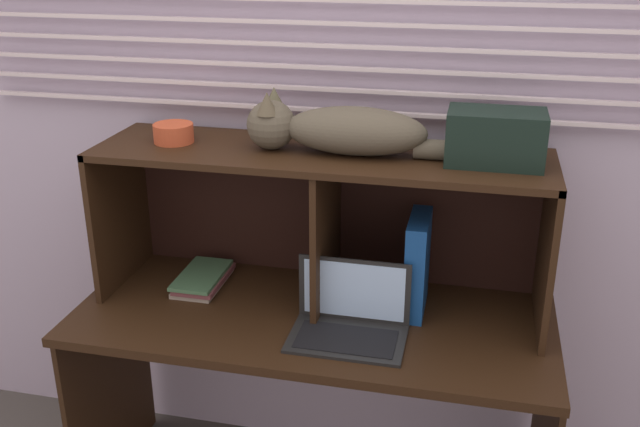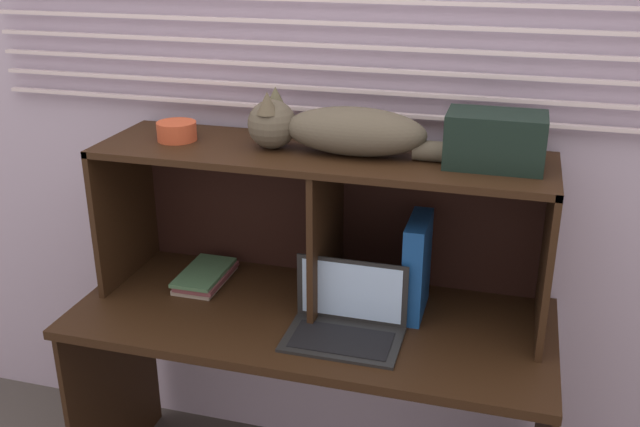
{
  "view_description": "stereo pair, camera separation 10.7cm",
  "coord_description": "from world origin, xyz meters",
  "px_view_note": "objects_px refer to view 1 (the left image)",
  "views": [
    {
      "loc": [
        0.47,
        -1.77,
        1.93
      ],
      "look_at": [
        0.0,
        0.3,
        1.07
      ],
      "focal_mm": 40.4,
      "sensor_mm": 36.0,
      "label": 1
    },
    {
      "loc": [
        0.58,
        -1.75,
        1.93
      ],
      "look_at": [
        0.0,
        0.3,
        1.07
      ],
      "focal_mm": 40.4,
      "sensor_mm": 36.0,
      "label": 2
    }
  ],
  "objects_px": {
    "binder_upright": "(417,264)",
    "storage_box": "(495,138)",
    "book_stack": "(203,279)",
    "small_basket": "(174,133)",
    "cat": "(340,130)",
    "laptop": "(350,320)"
  },
  "relations": [
    {
      "from": "cat",
      "to": "binder_upright",
      "type": "xyz_separation_m",
      "value": [
        0.26,
        0.0,
        -0.42
      ]
    },
    {
      "from": "binder_upright",
      "to": "small_basket",
      "type": "xyz_separation_m",
      "value": [
        -0.8,
        0.0,
        0.38
      ]
    },
    {
      "from": "binder_upright",
      "to": "storage_box",
      "type": "height_order",
      "value": "storage_box"
    },
    {
      "from": "binder_upright",
      "to": "small_basket",
      "type": "bearing_deg",
      "value": 180.0
    },
    {
      "from": "small_basket",
      "to": "storage_box",
      "type": "relative_size",
      "value": 0.46
    },
    {
      "from": "small_basket",
      "to": "storage_box",
      "type": "bearing_deg",
      "value": 0.0
    },
    {
      "from": "laptop",
      "to": "book_stack",
      "type": "relative_size",
      "value": 1.32
    },
    {
      "from": "laptop",
      "to": "small_basket",
      "type": "relative_size",
      "value": 2.72
    },
    {
      "from": "storage_box",
      "to": "book_stack",
      "type": "bearing_deg",
      "value": 179.81
    },
    {
      "from": "book_stack",
      "to": "small_basket",
      "type": "bearing_deg",
      "value": -177.3
    },
    {
      "from": "cat",
      "to": "small_basket",
      "type": "height_order",
      "value": "cat"
    },
    {
      "from": "cat",
      "to": "binder_upright",
      "type": "bearing_deg",
      "value": 0.0
    },
    {
      "from": "book_stack",
      "to": "small_basket",
      "type": "height_order",
      "value": "small_basket"
    },
    {
      "from": "laptop",
      "to": "storage_box",
      "type": "relative_size",
      "value": 1.25
    },
    {
      "from": "cat",
      "to": "book_stack",
      "type": "relative_size",
      "value": 2.95
    },
    {
      "from": "book_stack",
      "to": "small_basket",
      "type": "distance_m",
      "value": 0.52
    },
    {
      "from": "cat",
      "to": "storage_box",
      "type": "height_order",
      "value": "cat"
    },
    {
      "from": "binder_upright",
      "to": "storage_box",
      "type": "bearing_deg",
      "value": 0.0
    },
    {
      "from": "small_basket",
      "to": "cat",
      "type": "bearing_deg",
      "value": 0.0
    },
    {
      "from": "cat",
      "to": "laptop",
      "type": "relative_size",
      "value": 2.24
    },
    {
      "from": "cat",
      "to": "binder_upright",
      "type": "relative_size",
      "value": 2.45
    },
    {
      "from": "small_basket",
      "to": "laptop",
      "type": "bearing_deg",
      "value": -17.92
    }
  ]
}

